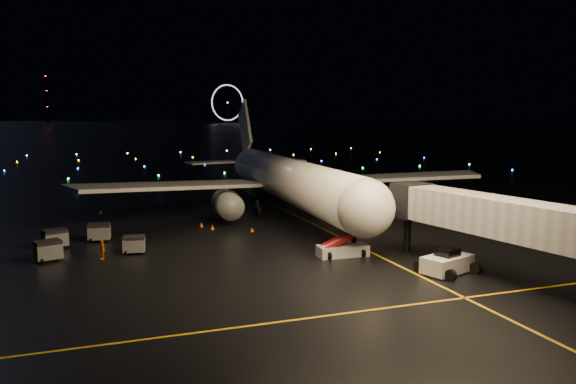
% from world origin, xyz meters
% --- Properties ---
extents(ground, '(2000.00, 2000.00, 0.00)m').
position_xyz_m(ground, '(0.00, 300.00, 0.00)').
color(ground, black).
rests_on(ground, ground).
extents(lane_centre, '(0.25, 80.00, 0.02)m').
position_xyz_m(lane_centre, '(12.00, 15.00, 0.01)').
color(lane_centre, '#D49C0C').
rests_on(lane_centre, ground).
extents(lane_cross, '(60.00, 0.25, 0.02)m').
position_xyz_m(lane_cross, '(-5.00, -10.00, 0.01)').
color(lane_cross, '#D49C0C').
rests_on(lane_cross, ground).
extents(airliner, '(56.18, 53.58, 15.36)m').
position_xyz_m(airliner, '(11.24, 27.82, 7.68)').
color(airliner, silver).
rests_on(airliner, ground).
extents(pushback_tug, '(4.89, 3.58, 2.09)m').
position_xyz_m(pushback_tug, '(14.59, -4.20, 1.04)').
color(pushback_tug, silver).
rests_on(pushback_tug, ground).
extents(belt_loader, '(6.90, 2.14, 3.31)m').
position_xyz_m(belt_loader, '(8.84, 3.72, 1.66)').
color(belt_loader, silver).
rests_on(belt_loader, ground).
extents(crew_c, '(0.57, 1.10, 1.79)m').
position_xyz_m(crew_c, '(-12.06, 9.96, 0.89)').
color(crew_c, orange).
rests_on(crew_c, ground).
extents(safety_cone_0, '(0.54, 0.54, 0.47)m').
position_xyz_m(safety_cone_0, '(3.93, 16.89, 0.23)').
color(safety_cone_0, '#E34D11').
rests_on(safety_cone_0, ground).
extents(safety_cone_1, '(0.62, 0.62, 0.54)m').
position_xyz_m(safety_cone_1, '(0.03, 19.72, 0.27)').
color(safety_cone_1, '#E34D11').
rests_on(safety_cone_1, ground).
extents(safety_cone_2, '(0.54, 0.54, 0.54)m').
position_xyz_m(safety_cone_2, '(-0.86, 21.52, 0.27)').
color(safety_cone_2, '#E34D11').
rests_on(safety_cone_2, ground).
extents(safety_cone_3, '(0.47, 0.47, 0.53)m').
position_xyz_m(safety_cone_3, '(-11.71, 34.70, 0.27)').
color(safety_cone_3, '#E34D11').
rests_on(safety_cone_3, ground).
extents(ferris_wheel, '(49.33, 16.80, 52.00)m').
position_xyz_m(ferris_wheel, '(170.00, 720.00, 26.00)').
color(ferris_wheel, black).
rests_on(ferris_wheel, ground).
extents(radio_mast, '(1.80, 1.80, 64.00)m').
position_xyz_m(radio_mast, '(-60.00, 740.00, 32.00)').
color(radio_mast, black).
rests_on(radio_mast, ground).
extents(taxiway_lights, '(164.00, 92.00, 0.36)m').
position_xyz_m(taxiway_lights, '(0.00, 106.00, 0.18)').
color(taxiway_lights, black).
rests_on(taxiway_lights, ground).
extents(baggage_cart_0, '(2.17, 1.70, 1.67)m').
position_xyz_m(baggage_cart_0, '(-9.21, 11.22, 0.83)').
color(baggage_cart_0, gray).
rests_on(baggage_cart_0, ground).
extents(baggage_cart_1, '(2.35, 1.80, 1.83)m').
position_xyz_m(baggage_cart_1, '(-12.18, 17.79, 0.91)').
color(baggage_cart_1, gray).
rests_on(baggage_cart_1, ground).
extents(baggage_cart_2, '(2.58, 2.19, 1.85)m').
position_xyz_m(baggage_cart_2, '(-16.32, 15.98, 0.93)').
color(baggage_cart_2, gray).
rests_on(baggage_cart_2, ground).
extents(baggage_cart_3, '(2.57, 2.18, 1.86)m').
position_xyz_m(baggage_cart_3, '(-16.64, 10.97, 0.93)').
color(baggage_cart_3, gray).
rests_on(baggage_cart_3, ground).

